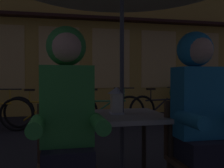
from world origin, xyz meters
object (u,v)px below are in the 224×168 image
object	(u,v)px
cafe_table	(122,126)
chair_right	(195,152)
lantern	(116,100)
bicycle_fourth	(106,110)
bicycle_fifth	(161,108)
potted_plant	(180,95)
chair_left	(67,161)
person_left_hooded	(67,109)
bicycle_third	(43,111)
person_right_hooded	(200,106)

from	to	relation	value
cafe_table	chair_right	bearing A→B (deg)	-37.55
lantern	bicycle_fourth	world-z (taller)	lantern
cafe_table	chair_right	distance (m)	0.62
chair_right	bicycle_fourth	size ratio (longest dim) A/B	0.52
cafe_table	lantern	xyz separation A→B (m)	(-0.04, 0.02, 0.22)
bicycle_fifth	potted_plant	distance (m)	1.72
chair_left	bicycle_fourth	size ratio (longest dim) A/B	0.52
cafe_table	bicycle_fifth	world-z (taller)	bicycle_fifth
bicycle_fourth	bicycle_fifth	size ratio (longest dim) A/B	1.01
bicycle_fourth	potted_plant	xyz separation A→B (m)	(2.42, 1.32, 0.20)
potted_plant	chair_right	bearing A→B (deg)	-116.14
person_left_hooded	bicycle_fifth	bearing A→B (deg)	58.77
chair_right	bicycle_third	xyz separation A→B (m)	(-1.30, 3.71, -0.14)
chair_left	person_right_hooded	bearing A→B (deg)	-3.39
person_left_hooded	person_right_hooded	size ratio (longest dim) A/B	1.00
person_right_hooded	potted_plant	bearing A→B (deg)	64.11
potted_plant	cafe_table	bearing A→B (deg)	-122.42
cafe_table	lantern	bearing A→B (deg)	160.50
person_right_hooded	potted_plant	size ratio (longest dim) A/B	1.52
person_right_hooded	bicycle_fourth	xyz separation A→B (m)	(0.01, 3.69, -0.50)
lantern	chair_left	xyz separation A→B (m)	(-0.44, -0.38, -0.37)
chair_right	bicycle_fifth	size ratio (longest dim) A/B	0.53
cafe_table	person_left_hooded	size ratio (longest dim) A/B	0.53
bicycle_third	bicycle_fifth	distance (m)	2.60
chair_left	bicycle_third	bearing A→B (deg)	95.23
cafe_table	person_right_hooded	xyz separation A→B (m)	(0.48, -0.43, 0.21)
person_left_hooded	potted_plant	bearing A→B (deg)	55.91
person_right_hooded	bicycle_fifth	size ratio (longest dim) A/B	0.85
cafe_table	bicycle_fifth	xyz separation A→B (m)	(1.78, 3.30, -0.29)
bicycle_third	potted_plant	world-z (taller)	potted_plant
bicycle_fourth	cafe_table	bearing A→B (deg)	-98.58
chair_left	bicycle_fourth	xyz separation A→B (m)	(0.97, 3.63, -0.14)
person_right_hooded	bicycle_fourth	bearing A→B (deg)	89.80
lantern	bicycle_third	bearing A→B (deg)	103.12
cafe_table	bicycle_third	bearing A→B (deg)	103.78
chair_right	bicycle_fourth	world-z (taller)	chair_right
person_left_hooded	potted_plant	size ratio (longest dim) A/B	1.52
person_right_hooded	bicycle_third	distance (m)	4.02
chair_left	bicycle_third	xyz separation A→B (m)	(-0.34, 3.71, -0.14)
person_left_hooded	bicycle_fourth	distance (m)	3.85
person_right_hooded	cafe_table	bearing A→B (deg)	138.43
bicycle_third	bicycle_fourth	xyz separation A→B (m)	(1.31, -0.08, 0.00)
person_left_hooded	bicycle_fifth	world-z (taller)	person_left_hooded
person_right_hooded	person_left_hooded	bearing A→B (deg)	180.00
cafe_table	potted_plant	world-z (taller)	potted_plant
bicycle_third	potted_plant	bearing A→B (deg)	18.41
person_left_hooded	chair_left	bearing A→B (deg)	90.00
cafe_table	bicycle_fourth	world-z (taller)	bicycle_fourth
chair_left	bicycle_fifth	distance (m)	4.31
bicycle_third	bicycle_fifth	bearing A→B (deg)	-0.89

